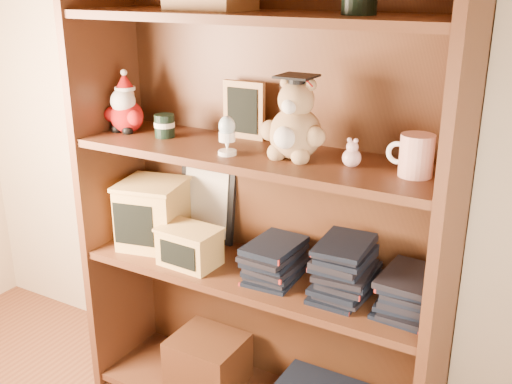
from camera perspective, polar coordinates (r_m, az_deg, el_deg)
bookcase at (r=1.89m, az=0.69°, el=-0.71°), size 1.20×0.35×1.60m
shelf_lower at (r=1.95m, az=0.00°, el=-7.85°), size 1.14×0.33×0.02m
shelf_upper at (r=1.80m, az=0.00°, el=3.53°), size 1.14×0.33×0.02m
santa_plush at (r=2.06m, az=-12.35°, el=7.76°), size 0.15×0.11×0.22m
teachers_tin at (r=1.97m, az=-8.70°, el=6.28°), size 0.07×0.07×0.07m
chalkboard_plaque at (r=1.92m, az=-1.15°, el=7.71°), size 0.14×0.08×0.18m
egg_cup at (r=1.74m, az=-2.78°, el=5.53°), size 0.05×0.05×0.12m
grad_teddy_bear at (r=1.71m, az=3.68°, el=6.25°), size 0.20×0.17×0.24m
pink_figurine at (r=1.66m, az=9.12°, el=3.48°), size 0.05×0.05×0.08m
teacher_mug at (r=1.61m, az=14.95°, el=3.39°), size 0.13×0.09×0.11m
certificate_frame at (r=2.13m, az=-4.67°, el=-0.97°), size 0.22×0.06×0.28m
treats_box at (r=2.11m, az=-9.81°, el=-2.02°), size 0.25×0.25×0.23m
pencils_box at (r=1.97m, az=-6.35°, el=-5.15°), size 0.20×0.15×0.13m
book_stack_left at (r=1.89m, az=1.92°, el=-6.51°), size 0.14×0.20×0.11m
book_stack_mid at (r=1.79m, az=8.56°, el=-7.15°), size 0.14×0.20×0.18m
book_stack_right at (r=1.75m, az=14.48°, el=-9.13°), size 0.14×0.20×0.13m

